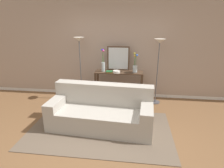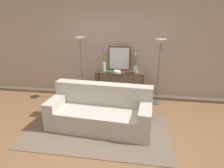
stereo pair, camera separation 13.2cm
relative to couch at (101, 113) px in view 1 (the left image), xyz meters
The scene contains 13 objects.
ground_plane 0.57m from the couch, 90.32° to the right, with size 16.00×16.00×0.02m, color brown.
back_wall 2.12m from the couch, 90.08° to the left, with size 12.00×0.15×2.81m.
area_rug 0.35m from the couch, 91.49° to the right, with size 2.91×1.76×0.01m.
couch is the anchor object (origin of this frame).
console_table 1.44m from the couch, 80.01° to the left, with size 1.29×0.39×0.84m.
floor_lamp_left 1.91m from the couch, 120.66° to the left, with size 0.28×0.28×1.74m.
floor_lamp_right 2.13m from the couch, 47.46° to the left, with size 0.28×0.28×1.72m.
wall_mirror 1.79m from the couch, 82.40° to the left, with size 0.60×0.02×0.66m.
vase_tall_flowers 1.57m from the couch, 97.52° to the left, with size 0.10×0.11×0.61m.
vase_short_flowers 1.69m from the couch, 64.39° to the left, with size 0.13×0.12×0.52m.
fruit_bowl 1.40m from the couch, 81.61° to the left, with size 0.19×0.19×0.06m.
book_stack 1.39m from the couch, 89.89° to the left, with size 0.19×0.15×0.04m.
book_row_under_console 1.42m from the couch, 94.31° to the left, with size 0.35×0.18×0.12m.
Camera 1 is at (0.67, -3.03, 2.19)m, focal length 30.23 mm.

